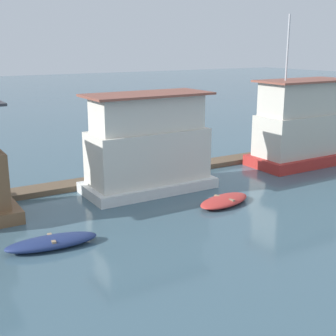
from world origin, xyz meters
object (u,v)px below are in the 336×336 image
object	(u,v)px
houseboat_red	(302,126)
dinghy_navy	(52,242)
houseboat_white	(148,147)
dinghy_red	(224,201)

from	to	relation	value
houseboat_red	dinghy_navy	distance (m)	19.01
houseboat_white	dinghy_red	xyz separation A→B (m)	(2.04, -4.13, -2.20)
houseboat_red	dinghy_navy	world-z (taller)	houseboat_red
houseboat_white	dinghy_navy	distance (m)	8.64
houseboat_white	dinghy_navy	bearing A→B (deg)	-145.78
houseboat_white	houseboat_red	distance (m)	11.40
dinghy_navy	dinghy_red	bearing A→B (deg)	3.68
houseboat_red	dinghy_red	xyz separation A→B (m)	(-9.36, -3.98, -2.35)
houseboat_white	houseboat_red	bearing A→B (deg)	-0.75
houseboat_red	dinghy_navy	bearing A→B (deg)	-166.04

